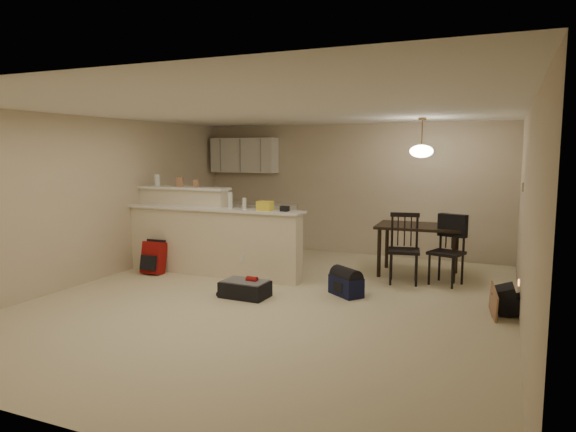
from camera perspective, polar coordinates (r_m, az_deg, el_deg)
The scene contains 21 objects.
room at distance 6.71m, azimuth -1.57°, elevation 0.97°, with size 7.00×7.02×2.50m.
breakfast_bar at distance 8.49m, azimuth -9.59°, elevation -2.19°, with size 3.08×0.58×1.39m.
upper_cabinets at distance 10.62m, azimuth -4.89°, elevation 6.74°, with size 1.40×0.34×0.70m, color white.
kitchen_counter at distance 10.53m, azimuth -4.17°, elevation -1.18°, with size 1.80×0.60×0.90m, color white.
thermostat at distance 7.62m, azimuth 24.61°, elevation 2.95°, with size 0.02×0.12×0.12m, color beige.
jar at distance 9.06m, azimuth -14.33°, elevation 3.88°, with size 0.10×0.10×0.20m, color silver.
cereal_box at distance 8.79m, azimuth -11.93°, elevation 3.72°, with size 0.10×0.07×0.16m, color #A67856.
small_box at distance 8.61m, azimuth -10.17°, elevation 3.56°, with size 0.08×0.06×0.12m, color #A67856.
bottle_a at distance 8.04m, azimuth -6.44°, elevation 1.74°, with size 0.07×0.07×0.26m, color silver.
bottle_b at distance 7.92m, azimuth -4.88°, elevation 1.39°, with size 0.06×0.06×0.18m, color silver.
bag_lump at distance 7.77m, azimuth -2.58°, elevation 1.14°, with size 0.22×0.18×0.14m, color #A67856.
pouch at distance 7.63m, azimuth -0.37°, elevation 0.82°, with size 0.12×0.10×0.08m, color #A67856.
dining_table at distance 8.44m, azimuth 14.34°, elevation -1.65°, with size 1.33×0.92×0.81m.
pendant_lamp at distance 8.34m, azimuth 14.61°, elevation 7.04°, with size 0.36×0.36×0.62m.
dining_chair_near at distance 7.91m, azimuth 12.77°, elevation -3.57°, with size 0.46×0.44×1.05m, color black, non-canonical shape.
dining_chair_far at distance 7.97m, azimuth 17.19°, elevation -3.73°, with size 0.45×0.43×1.02m, color black, non-canonical shape.
suitcase at distance 7.09m, azimuth -4.79°, elevation -8.12°, with size 0.63×0.41×0.21m, color black.
red_backpack at distance 8.65m, azimuth -14.69°, elevation -4.51°, with size 0.35×0.22×0.52m, color maroon.
navy_duffel at distance 7.19m, azimuth 6.47°, elevation -7.72°, with size 0.49×0.27×0.27m, color #101534.
black_daypack at distance 6.91m, azimuth 23.07°, elevation -8.60°, with size 0.38×0.26×0.33m, color black.
cardboard_sheet at distance 6.67m, azimuth 21.88°, elevation -8.96°, with size 0.47×0.02×0.36m, color #A67856.
Camera 1 is at (2.79, -6.06, 1.97)m, focal length 32.00 mm.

